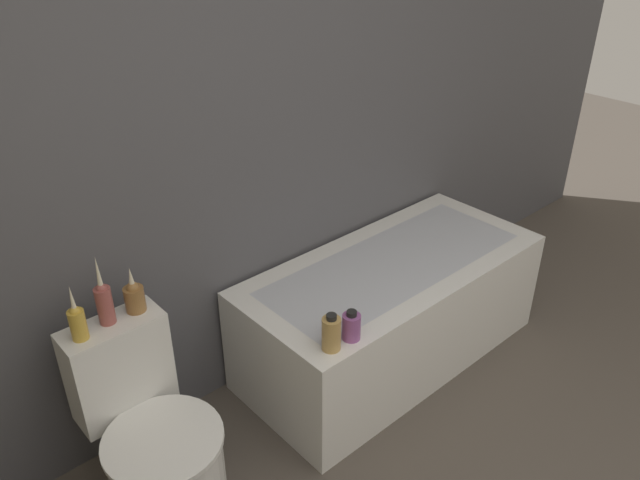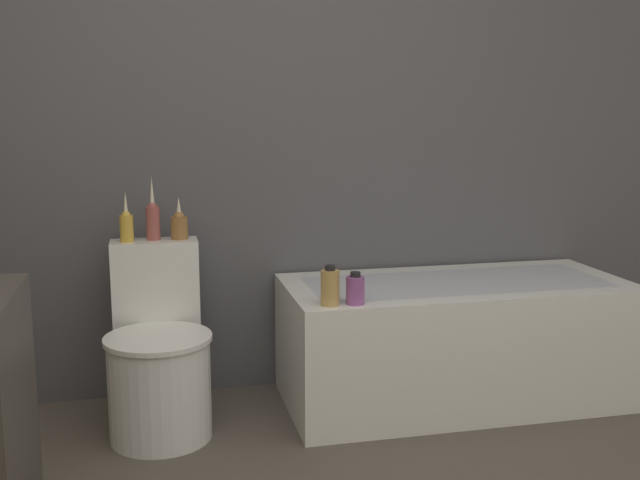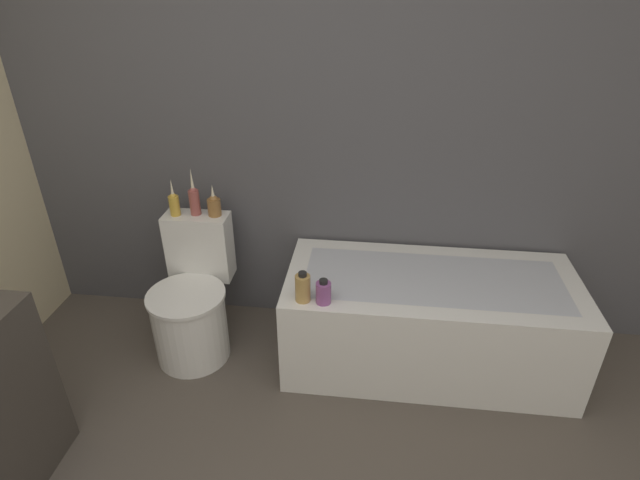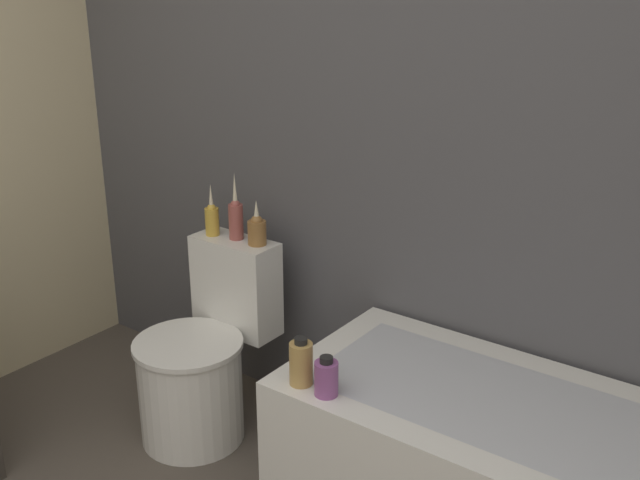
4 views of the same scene
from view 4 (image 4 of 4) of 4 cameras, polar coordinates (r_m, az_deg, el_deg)
name	(u,v)px [view 4 (image 4 of 4)]	position (r m, az deg, el deg)	size (l,w,h in m)	color
wall_back_tiled	(382,115)	(2.75, 4.71, 9.50)	(6.40, 0.06, 2.60)	#4C4C51
toilet	(202,363)	(3.09, -8.96, -9.26)	(0.43, 0.59, 0.77)	white
vase_gold	(212,218)	(3.07, -8.23, 1.68)	(0.06, 0.06, 0.22)	gold
vase_silver	(236,217)	(3.01, -6.43, 1.73)	(0.06, 0.06, 0.27)	#994C47
vase_bronze	(257,229)	(2.95, -4.83, 0.83)	(0.07, 0.07, 0.18)	olive
shampoo_bottle_tall	(301,363)	(2.39, -1.45, -9.33)	(0.08, 0.08, 0.16)	tan
shampoo_bottle_short	(326,378)	(2.34, 0.48, -10.44)	(0.07, 0.07, 0.13)	#8C4C8C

